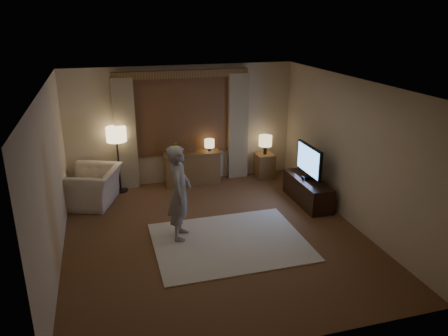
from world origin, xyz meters
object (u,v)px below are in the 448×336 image
object	(u,v)px
sideboard	(192,169)
tv_stand	(307,191)
side_table	(265,166)
person	(179,192)
armchair	(92,187)

from	to	relation	value
sideboard	tv_stand	bearing A→B (deg)	-39.37
sideboard	side_table	distance (m)	1.71
person	side_table	bearing A→B (deg)	-27.67
sideboard	tv_stand	distance (m)	2.60
person	sideboard	bearing A→B (deg)	1.59
tv_stand	person	bearing A→B (deg)	-164.65
armchair	sideboard	bearing A→B (deg)	123.66
armchair	person	world-z (taller)	person
sideboard	person	xyz separation A→B (m)	(-0.72, -2.40, 0.48)
sideboard	side_table	world-z (taller)	sideboard
side_table	tv_stand	world-z (taller)	side_table
armchair	side_table	bearing A→B (deg)	116.99
side_table	tv_stand	bearing A→B (deg)	-79.22
sideboard	side_table	bearing A→B (deg)	-1.68
armchair	tv_stand	distance (m)	4.31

